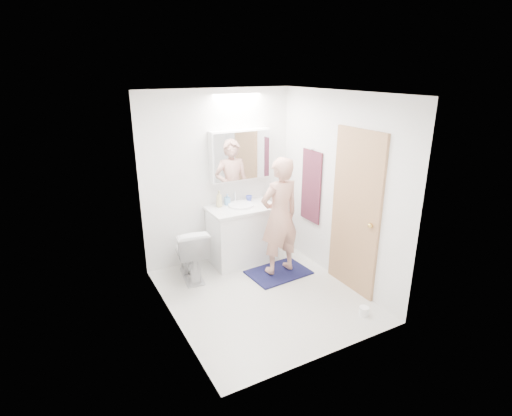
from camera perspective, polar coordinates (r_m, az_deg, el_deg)
floor at (r=5.03m, az=0.88°, el=-12.29°), size 2.50×2.50×0.00m
ceiling at (r=4.29m, az=1.05°, el=16.14°), size 2.50×2.50×0.00m
wall_back at (r=5.60m, az=-5.36°, el=4.36°), size 2.50×0.00×2.50m
wall_front at (r=3.56m, az=10.92°, el=-4.89°), size 2.50×0.00×2.50m
wall_left at (r=4.12m, az=-12.49°, el=-1.58°), size 0.00×2.50×2.50m
wall_right at (r=5.13m, az=11.74°, el=2.63°), size 0.00×2.50×2.50m
vanity_cabinet at (r=5.70m, az=-1.96°, el=-3.90°), size 0.90×0.55×0.78m
countertop at (r=5.55m, az=-2.00°, el=-0.01°), size 0.95×0.58×0.04m
sink_basin at (r=5.57m, az=-2.15°, el=0.42°), size 0.36×0.36×0.03m
faucet at (r=5.71m, az=-3.01°, el=1.58°), size 0.02×0.02×0.16m
medicine_cabinet at (r=5.58m, az=-2.30°, el=7.55°), size 0.88×0.14×0.70m
mirror_panel at (r=5.51m, az=-1.94°, el=7.41°), size 0.84×0.01×0.66m
toilet at (r=5.33m, az=-9.41°, el=-6.24°), size 0.49×0.75×0.72m
bath_rug at (r=5.51m, az=3.22°, el=-9.16°), size 0.84×0.60×0.02m
person at (r=5.17m, az=3.39°, el=-1.19°), size 0.59×0.41×1.56m
door at (r=4.93m, az=13.99°, el=-0.69°), size 0.04×0.80×2.00m
door_knob at (r=4.72m, az=16.00°, el=-2.43°), size 0.06×0.06×0.06m
towel at (r=5.55m, az=7.88°, el=3.07°), size 0.02×0.42×1.00m
towel_hook at (r=5.42m, az=8.02°, el=8.33°), size 0.07×0.02×0.02m
soap_bottle_a at (r=5.53m, az=-5.28°, el=1.30°), size 0.09×0.09×0.23m
soap_bottle_b at (r=5.62m, az=-4.13°, el=1.25°), size 0.08×0.08×0.16m
toothbrush_cup at (r=5.75m, az=-1.01°, el=1.36°), size 0.12×0.12×0.09m
toilet_paper_roll at (r=4.81m, az=15.15°, el=-14.01°), size 0.11×0.11×0.10m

